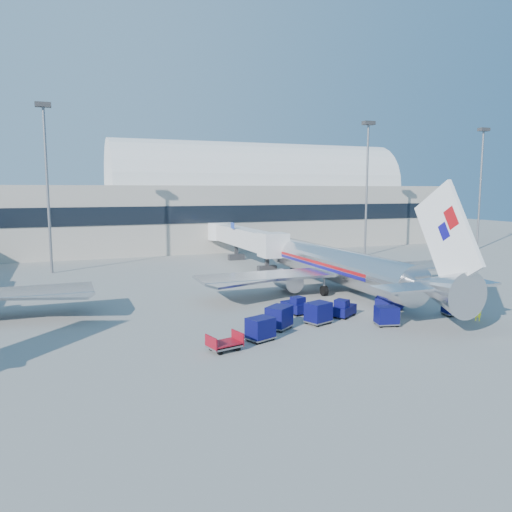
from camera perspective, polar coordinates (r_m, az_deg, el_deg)
name	(u,v)px	position (r m, az deg, el deg)	size (l,w,h in m)	color
ground	(273,309)	(47.74, 2.00, -6.08)	(260.00, 260.00, 0.00)	gray
terminal	(89,210)	(98.77, -18.53, 5.02)	(170.00, 28.15, 21.00)	#B2AA9E
airliner_main	(341,266)	(55.61, 9.68, -1.16)	(32.00, 37.26, 12.07)	silver
jetbridge_near	(241,237)	(78.22, -1.76, 2.19)	(4.40, 27.50, 6.25)	silver
mast_west	(46,163)	(72.73, -22.86, 9.77)	(2.00, 1.20, 22.60)	slate
mast_east	(367,169)	(87.30, 12.60, 9.71)	(2.00, 1.20, 22.60)	slate
mast_far_east	(481,171)	(103.26, 24.36, 8.87)	(2.00, 1.20, 22.60)	slate
barrier_near	(414,287)	(58.54, 17.64, -3.43)	(3.00, 0.55, 0.90)	#9E9E96
barrier_mid	(438,285)	(60.65, 20.08, -3.16)	(3.00, 0.55, 0.90)	#9E9E96
barrier_far	(461,283)	(62.85, 22.35, -2.91)	(3.00, 0.55, 0.90)	#9E9E96
tug_lead	(344,309)	(45.35, 10.00, -5.94)	(2.82, 2.47, 1.66)	#090A46
tug_right	(388,301)	(49.32, 14.90, -4.97)	(2.77, 2.72, 1.69)	#090A46
tug_left	(295,306)	(45.96, 4.44, -5.68)	(1.80, 2.74, 1.64)	#090A46
cart_train_a	(318,312)	(42.71, 7.14, -6.42)	(2.50, 2.21, 1.84)	#090A46
cart_train_b	(279,317)	(40.84, 2.65, -6.98)	(2.69, 2.60, 1.89)	#090A46
cart_train_c	(260,328)	(37.80, 0.50, -8.27)	(2.42, 2.14, 1.77)	#090A46
cart_solo_near	(387,315)	(43.21, 14.70, -6.59)	(2.15, 1.82, 1.65)	#090A46
cart_solo_far	(454,306)	(48.59, 21.65, -5.34)	(2.02, 1.67, 1.60)	#090A46
cart_open_red	(225,345)	(35.72, -3.59, -10.08)	(2.62, 2.12, 0.62)	slate
ramp_worker	(478,312)	(47.46, 24.02, -5.82)	(0.59, 0.39, 1.62)	#D1F319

